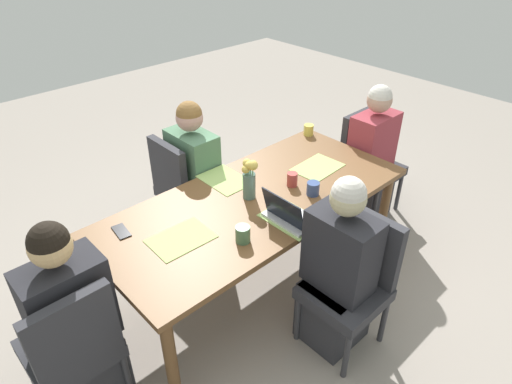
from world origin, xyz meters
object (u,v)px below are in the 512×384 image
at_px(coffee_mug_near_right, 309,130).
at_px(phone_black, 121,231).
at_px(coffee_mug_centre_left, 313,189).
at_px(laptop_near_left_mid, 289,215).
at_px(chair_far_left_far, 183,185).
at_px(coffee_mug_near_left, 243,234).
at_px(person_head_left_left_near, 76,327).
at_px(person_head_right_right_near, 370,161).
at_px(dining_table, 256,207).
at_px(chair_head_left_left_near, 73,346).
at_px(flower_vase, 249,177).
at_px(chair_head_right_right_near, 366,158).
at_px(coffee_mug_centre_right, 292,179).
at_px(person_far_left_far, 195,182).
at_px(person_near_left_mid, 338,274).
at_px(chair_near_left_mid, 354,277).

height_order(coffee_mug_near_right, phone_black, coffee_mug_near_right).
bearing_deg(coffee_mug_centre_left, laptop_near_left_mid, -163.81).
height_order(chair_far_left_far, coffee_mug_near_left, chair_far_left_far).
distance_m(person_head_left_left_near, person_head_right_right_near, 2.61).
distance_m(dining_table, coffee_mug_near_right, 1.07).
xyz_separation_m(chair_head_left_left_near, coffee_mug_centre_left, (1.68, -0.13, 0.27)).
xyz_separation_m(person_head_right_right_near, flower_vase, (-1.33, 0.07, 0.35)).
bearing_deg(chair_head_right_right_near, coffee_mug_centre_right, -174.87).
bearing_deg(coffee_mug_centre_left, chair_head_left_left_near, 175.68).
xyz_separation_m(person_far_left_far, coffee_mug_near_right, (0.98, -0.31, 0.24)).
height_order(flower_vase, coffee_mug_near_left, flower_vase).
bearing_deg(coffee_mug_centre_right, flower_vase, 163.44).
xyz_separation_m(person_head_right_right_near, coffee_mug_near_right, (-0.32, 0.44, 0.24)).
height_order(person_head_left_left_near, flower_vase, person_head_left_left_near).
distance_m(chair_head_left_left_near, person_near_left_mid, 1.50).
xyz_separation_m(chair_head_right_right_near, coffee_mug_near_right, (-0.38, 0.36, 0.27)).
distance_m(flower_vase, laptop_near_left_mid, 0.38).
distance_m(person_near_left_mid, flower_vase, 0.83).
xyz_separation_m(chair_far_left_far, coffee_mug_centre_left, (0.38, -1.00, 0.27)).
relative_size(chair_near_left_mid, person_far_left_far, 0.75).
xyz_separation_m(dining_table, laptop_near_left_mid, (-0.02, -0.32, 0.11)).
bearing_deg(dining_table, person_head_right_right_near, -1.38).
bearing_deg(chair_near_left_mid, chair_far_left_far, 95.29).
height_order(person_head_right_right_near, coffee_mug_centre_right, person_head_right_right_near).
bearing_deg(coffee_mug_near_left, dining_table, 37.16).
height_order(chair_head_left_left_near, person_head_left_left_near, person_head_left_left_near).
bearing_deg(coffee_mug_centre_right, chair_head_right_right_near, 5.13).
relative_size(flower_vase, coffee_mug_near_right, 3.22).
distance_m(person_head_right_right_near, coffee_mug_near_right, 0.59).
height_order(coffee_mug_near_left, phone_black, coffee_mug_near_left).
relative_size(person_far_left_far, flower_vase, 4.14).
distance_m(laptop_near_left_mid, coffee_mug_centre_right, 0.42).
distance_m(chair_head_left_left_near, coffee_mug_centre_right, 1.68).
relative_size(chair_far_left_far, phone_black, 6.00).
bearing_deg(laptop_near_left_mid, person_far_left_far, 88.09).
xyz_separation_m(chair_near_left_mid, phone_black, (-0.92, 1.06, 0.23)).
height_order(chair_head_right_right_near, person_head_right_right_near, person_head_right_right_near).
bearing_deg(flower_vase, phone_black, 163.06).
distance_m(chair_head_left_left_near, person_head_right_right_near, 2.67).
bearing_deg(chair_near_left_mid, person_near_left_mid, 141.24).
xyz_separation_m(person_near_left_mid, coffee_mug_centre_right, (0.29, 0.66, 0.25)).
bearing_deg(coffee_mug_near_left, flower_vase, 42.84).
bearing_deg(chair_head_right_right_near, chair_head_left_left_near, -177.01).
bearing_deg(person_far_left_far, person_head_left_left_near, -150.65).
height_order(chair_far_left_far, laptop_near_left_mid, laptop_near_left_mid).
distance_m(dining_table, chair_head_right_right_near, 1.38).
bearing_deg(chair_far_left_far, phone_black, -147.74).
height_order(coffee_mug_centre_right, phone_black, coffee_mug_centre_right).
height_order(chair_near_left_mid, coffee_mug_centre_left, chair_near_left_mid).
relative_size(person_near_left_mid, chair_head_right_right_near, 1.33).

